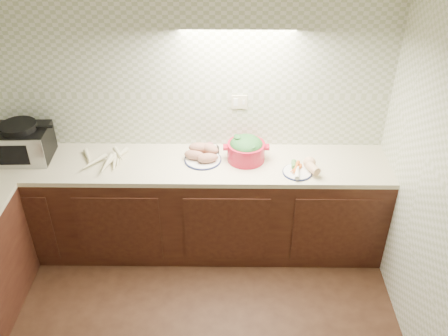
{
  "coord_description": "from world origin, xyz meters",
  "views": [
    {
      "loc": [
        0.46,
        -1.95,
        3.19
      ],
      "look_at": [
        0.43,
        1.25,
        1.02
      ],
      "focal_mm": 40.0,
      "sensor_mm": 36.0,
      "label": 1
    }
  ],
  "objects_px": {
    "toaster_oven": "(22,142)",
    "veg_plate": "(303,167)",
    "dutch_oven": "(246,149)",
    "onion_bowl": "(211,149)",
    "parsnip_pile": "(99,161)",
    "sweet_potato_plate": "(203,154)"
  },
  "relations": [
    {
      "from": "parsnip_pile",
      "to": "sweet_potato_plate",
      "type": "bearing_deg",
      "value": 5.07
    },
    {
      "from": "sweet_potato_plate",
      "to": "onion_bowl",
      "type": "height_order",
      "value": "sweet_potato_plate"
    },
    {
      "from": "toaster_oven",
      "to": "sweet_potato_plate",
      "type": "bearing_deg",
      "value": -2.33
    },
    {
      "from": "parsnip_pile",
      "to": "onion_bowl",
      "type": "xyz_separation_m",
      "value": [
        0.91,
        0.19,
        0.0
      ]
    },
    {
      "from": "sweet_potato_plate",
      "to": "dutch_oven",
      "type": "relative_size",
      "value": 0.84
    },
    {
      "from": "onion_bowl",
      "to": "dutch_oven",
      "type": "height_order",
      "value": "dutch_oven"
    },
    {
      "from": "onion_bowl",
      "to": "veg_plate",
      "type": "xyz_separation_m",
      "value": [
        0.75,
        -0.27,
        0.0
      ]
    },
    {
      "from": "toaster_oven",
      "to": "veg_plate",
      "type": "bearing_deg",
      "value": -6.13
    },
    {
      "from": "parsnip_pile",
      "to": "onion_bowl",
      "type": "relative_size",
      "value": 2.84
    },
    {
      "from": "toaster_oven",
      "to": "dutch_oven",
      "type": "distance_m",
      "value": 1.86
    },
    {
      "from": "toaster_oven",
      "to": "onion_bowl",
      "type": "xyz_separation_m",
      "value": [
        1.56,
        0.1,
        -0.11
      ]
    },
    {
      "from": "toaster_oven",
      "to": "parsnip_pile",
      "type": "height_order",
      "value": "toaster_oven"
    },
    {
      "from": "toaster_oven",
      "to": "veg_plate",
      "type": "xyz_separation_m",
      "value": [
        2.31,
        -0.18,
        -0.11
      ]
    },
    {
      "from": "onion_bowl",
      "to": "dutch_oven",
      "type": "relative_size",
      "value": 0.35
    },
    {
      "from": "toaster_oven",
      "to": "dutch_oven",
      "type": "xyz_separation_m",
      "value": [
        1.86,
        -0.01,
        -0.04
      ]
    },
    {
      "from": "parsnip_pile",
      "to": "onion_bowl",
      "type": "bearing_deg",
      "value": 11.43
    },
    {
      "from": "sweet_potato_plate",
      "to": "dutch_oven",
      "type": "height_order",
      "value": "dutch_oven"
    },
    {
      "from": "toaster_oven",
      "to": "veg_plate",
      "type": "relative_size",
      "value": 1.52
    },
    {
      "from": "toaster_oven",
      "to": "dutch_oven",
      "type": "height_order",
      "value": "toaster_oven"
    },
    {
      "from": "sweet_potato_plate",
      "to": "dutch_oven",
      "type": "xyz_separation_m",
      "value": [
        0.36,
        0.01,
        0.05
      ]
    },
    {
      "from": "dutch_oven",
      "to": "parsnip_pile",
      "type": "bearing_deg",
      "value": -177.1
    },
    {
      "from": "toaster_oven",
      "to": "dutch_oven",
      "type": "relative_size",
      "value": 1.2
    }
  ]
}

